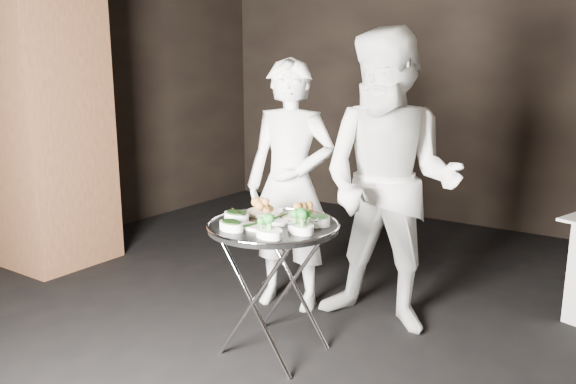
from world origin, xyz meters
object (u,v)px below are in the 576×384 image
Objects in this scene: waiter_left at (290,186)px; waiter_right at (389,183)px; tray_stand at (274,283)px; serving_tray at (273,226)px.

waiter_right reaches higher than waiter_left.
tray_stand is 0.35m from serving_tray.
waiter_left is (-0.31, 0.64, 0.43)m from tray_stand.
waiter_right is (0.39, 0.70, 0.17)m from serving_tray.
waiter_right reaches higher than serving_tray.
serving_tray is at bearing -123.65° from waiter_right.
waiter_left is at bearing -179.49° from waiter_right.
serving_tray is 0.44× the size of waiter_left.
tray_stand is at bearing -76.93° from waiter_left.
tray_stand is 1.02× the size of serving_tray.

